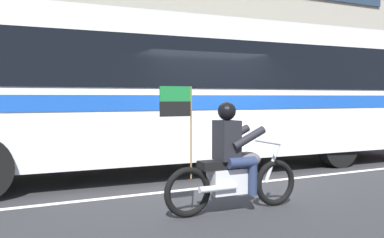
{
  "coord_description": "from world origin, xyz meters",
  "views": [
    {
      "loc": [
        -3.96,
        -7.24,
        1.63
      ],
      "look_at": [
        -0.72,
        -0.64,
        1.25
      ],
      "focal_mm": 39.51,
      "sensor_mm": 36.0,
      "label": 1
    }
  ],
  "objects": [
    {
      "name": "transit_bus",
      "position": [
        -0.12,
        1.19,
        1.88
      ],
      "size": [
        12.85,
        2.99,
        3.22
      ],
      "color": "white",
      "rests_on": "ground_plane"
    },
    {
      "name": "office_building_facade",
      "position": [
        0.0,
        7.39,
        4.71
      ],
      "size": [
        28.0,
        0.89,
        9.4
      ],
      "color": "gray",
      "rests_on": "ground_plane"
    },
    {
      "name": "motorcycle_with_rider",
      "position": [
        -0.82,
        -2.15,
        0.67
      ],
      "size": [
        2.2,
        0.64,
        1.78
      ],
      "color": "black",
      "rests_on": "ground_plane"
    },
    {
      "name": "ground_plane",
      "position": [
        0.0,
        0.0,
        0.0
      ],
      "size": [
        60.0,
        60.0,
        0.0
      ],
      "primitive_type": "plane",
      "color": "#2B2B2D"
    },
    {
      "name": "sidewalk_curb",
      "position": [
        0.0,
        5.1,
        0.07
      ],
      "size": [
        28.0,
        3.8,
        0.15
      ],
      "primitive_type": "cube",
      "color": "#A39E93",
      "rests_on": "ground_plane"
    },
    {
      "name": "lane_center_stripe",
      "position": [
        0.0,
        -0.6,
        0.0
      ],
      "size": [
        26.6,
        0.14,
        0.01
      ],
      "primitive_type": "cube",
      "color": "silver",
      "rests_on": "ground_plane"
    }
  ]
}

